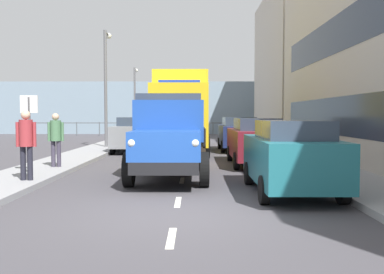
{
  "coord_description": "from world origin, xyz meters",
  "views": [
    {
      "loc": [
        -0.34,
        7.95,
        1.85
      ],
      "look_at": [
        -0.25,
        -9.9,
        0.92
      ],
      "focal_mm": 40.02,
      "sensor_mm": 36.0,
      "label": 1
    }
  ],
  "objects_px": {
    "street_sign": "(29,121)",
    "lorry_cargo_yellow": "(181,110)",
    "lamp_post_promenade": "(106,77)",
    "car_grey_oppositeside_0": "(136,134)",
    "pedestrian_near_railing": "(56,135)",
    "car_teal_kerbside_near": "(290,156)",
    "pedestrian_in_dark_coat": "(26,139)",
    "truck_vintage_blue": "(169,138)",
    "car_maroon_kerbside_1": "(256,141)",
    "car_navy_kerbside_2": "(238,133)",
    "lamp_post_far": "(135,94)"
  },
  "relations": [
    {
      "from": "car_maroon_kerbside_1",
      "to": "lorry_cargo_yellow",
      "type": "bearing_deg",
      "value": -61.36
    },
    {
      "from": "pedestrian_near_railing",
      "to": "street_sign",
      "type": "relative_size",
      "value": 0.78
    },
    {
      "from": "car_teal_kerbside_near",
      "to": "pedestrian_in_dark_coat",
      "type": "height_order",
      "value": "pedestrian_in_dark_coat"
    },
    {
      "from": "car_grey_oppositeside_0",
      "to": "pedestrian_near_railing",
      "type": "height_order",
      "value": "pedestrian_near_railing"
    },
    {
      "from": "lamp_post_promenade",
      "to": "lamp_post_far",
      "type": "relative_size",
      "value": 1.1
    },
    {
      "from": "car_maroon_kerbside_1",
      "to": "pedestrian_in_dark_coat",
      "type": "relative_size",
      "value": 2.41
    },
    {
      "from": "car_maroon_kerbside_1",
      "to": "car_navy_kerbside_2",
      "type": "height_order",
      "value": "same"
    },
    {
      "from": "lorry_cargo_yellow",
      "to": "lamp_post_promenade",
      "type": "distance_m",
      "value": 4.88
    },
    {
      "from": "lorry_cargo_yellow",
      "to": "pedestrian_near_railing",
      "type": "bearing_deg",
      "value": 61.25
    },
    {
      "from": "lorry_cargo_yellow",
      "to": "car_navy_kerbside_2",
      "type": "distance_m",
      "value": 3.25
    },
    {
      "from": "lorry_cargo_yellow",
      "to": "lamp_post_promenade",
      "type": "relative_size",
      "value": 1.33
    },
    {
      "from": "street_sign",
      "to": "lorry_cargo_yellow",
      "type": "bearing_deg",
      "value": -114.94
    },
    {
      "from": "car_teal_kerbside_near",
      "to": "truck_vintage_blue",
      "type": "bearing_deg",
      "value": -36.77
    },
    {
      "from": "pedestrian_in_dark_coat",
      "to": "lamp_post_far",
      "type": "distance_m",
      "value": 24.88
    },
    {
      "from": "car_teal_kerbside_near",
      "to": "lamp_post_far",
      "type": "bearing_deg",
      "value": -74.43
    },
    {
      "from": "lorry_cargo_yellow",
      "to": "street_sign",
      "type": "bearing_deg",
      "value": 65.06
    },
    {
      "from": "car_maroon_kerbside_1",
      "to": "pedestrian_near_railing",
      "type": "relative_size",
      "value": 2.5
    },
    {
      "from": "truck_vintage_blue",
      "to": "lamp_post_promenade",
      "type": "xyz_separation_m",
      "value": [
        4.0,
        -10.75,
        2.67
      ]
    },
    {
      "from": "truck_vintage_blue",
      "to": "car_grey_oppositeside_0",
      "type": "bearing_deg",
      "value": -76.38
    },
    {
      "from": "truck_vintage_blue",
      "to": "pedestrian_in_dark_coat",
      "type": "xyz_separation_m",
      "value": [
        3.64,
        1.17,
        0.04
      ]
    },
    {
      "from": "car_teal_kerbside_near",
      "to": "pedestrian_near_railing",
      "type": "bearing_deg",
      "value": -29.9
    },
    {
      "from": "car_teal_kerbside_near",
      "to": "lamp_post_promenade",
      "type": "bearing_deg",
      "value": -61.78
    },
    {
      "from": "truck_vintage_blue",
      "to": "pedestrian_near_railing",
      "type": "relative_size",
      "value": 3.23
    },
    {
      "from": "car_teal_kerbside_near",
      "to": "pedestrian_in_dark_coat",
      "type": "distance_m",
      "value": 6.69
    },
    {
      "from": "lamp_post_promenade",
      "to": "street_sign",
      "type": "xyz_separation_m",
      "value": [
        -0.0,
        10.77,
        -2.16
      ]
    },
    {
      "from": "pedestrian_in_dark_coat",
      "to": "lamp_post_promenade",
      "type": "xyz_separation_m",
      "value": [
        0.36,
        -11.92,
        2.62
      ]
    },
    {
      "from": "car_navy_kerbside_2",
      "to": "pedestrian_in_dark_coat",
      "type": "relative_size",
      "value": 2.34
    },
    {
      "from": "car_teal_kerbside_near",
      "to": "pedestrian_in_dark_coat",
      "type": "bearing_deg",
      "value": -8.96
    },
    {
      "from": "car_grey_oppositeside_0",
      "to": "street_sign",
      "type": "distance_m",
      "value": 9.43
    },
    {
      "from": "truck_vintage_blue",
      "to": "street_sign",
      "type": "bearing_deg",
      "value": 0.3
    },
    {
      "from": "pedestrian_near_railing",
      "to": "lamp_post_far",
      "type": "height_order",
      "value": "lamp_post_far"
    },
    {
      "from": "street_sign",
      "to": "pedestrian_near_railing",
      "type": "bearing_deg",
      "value": -96.65
    },
    {
      "from": "car_teal_kerbside_near",
      "to": "car_grey_oppositeside_0",
      "type": "xyz_separation_m",
      "value": [
        5.19,
        -11.42,
        0.0
      ]
    },
    {
      "from": "car_navy_kerbside_2",
      "to": "car_grey_oppositeside_0",
      "type": "xyz_separation_m",
      "value": [
        5.19,
        0.44,
        0.0
      ]
    },
    {
      "from": "car_teal_kerbside_near",
      "to": "pedestrian_in_dark_coat",
      "type": "xyz_separation_m",
      "value": [
        6.6,
        -1.04,
        0.33
      ]
    },
    {
      "from": "lorry_cargo_yellow",
      "to": "lamp_post_promenade",
      "type": "bearing_deg",
      "value": -26.31
    },
    {
      "from": "truck_vintage_blue",
      "to": "pedestrian_in_dark_coat",
      "type": "relative_size",
      "value": 3.12
    },
    {
      "from": "car_navy_kerbside_2",
      "to": "lamp_post_promenade",
      "type": "distance_m",
      "value": 7.64
    },
    {
      "from": "car_navy_kerbside_2",
      "to": "car_grey_oppositeside_0",
      "type": "bearing_deg",
      "value": 4.86
    },
    {
      "from": "lorry_cargo_yellow",
      "to": "pedestrian_near_railing",
      "type": "relative_size",
      "value": 4.7
    },
    {
      "from": "car_grey_oppositeside_0",
      "to": "lamp_post_far",
      "type": "height_order",
      "value": "lamp_post_far"
    },
    {
      "from": "car_maroon_kerbside_1",
      "to": "street_sign",
      "type": "distance_m",
      "value": 7.82
    },
    {
      "from": "car_teal_kerbside_near",
      "to": "street_sign",
      "type": "relative_size",
      "value": 1.8
    },
    {
      "from": "car_grey_oppositeside_0",
      "to": "pedestrian_in_dark_coat",
      "type": "relative_size",
      "value": 2.52
    },
    {
      "from": "car_grey_oppositeside_0",
      "to": "pedestrian_near_railing",
      "type": "bearing_deg",
      "value": 78.28
    },
    {
      "from": "lamp_post_promenade",
      "to": "lorry_cargo_yellow",
      "type": "bearing_deg",
      "value": 153.69
    },
    {
      "from": "car_maroon_kerbside_1",
      "to": "car_grey_oppositeside_0",
      "type": "xyz_separation_m",
      "value": [
        5.19,
        -5.75,
        0.0
      ]
    },
    {
      "from": "car_teal_kerbside_near",
      "to": "car_maroon_kerbside_1",
      "type": "height_order",
      "value": "same"
    },
    {
      "from": "street_sign",
      "to": "car_maroon_kerbside_1",
      "type": "bearing_deg",
      "value": -153.41
    },
    {
      "from": "pedestrian_in_dark_coat",
      "to": "lamp_post_promenade",
      "type": "distance_m",
      "value": 12.21
    }
  ]
}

